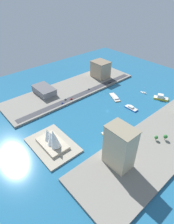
{
  "coord_description": "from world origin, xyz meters",
  "views": [
    {
      "loc": [
        -149.39,
        169.98,
        158.85
      ],
      "look_at": [
        13.3,
        28.38,
        3.96
      ],
      "focal_mm": 29.94,
      "sensor_mm": 36.0,
      "label": 1
    }
  ],
  "objects_px": {
    "traffic_light_waterfront": "(72,98)",
    "opera_landmark": "(52,139)",
    "barge_flat_brown": "(115,97)",
    "catamaran_blue": "(131,108)",
    "pickup_red": "(71,99)",
    "water_taxi_orange": "(105,135)",
    "office_block_beige": "(120,147)",
    "suv_black": "(110,83)",
    "ferry_yellow_fast": "(161,98)",
    "warehouse_low_gray": "(44,90)",
    "apartment_midrise_tan": "(101,69)",
    "van_white": "(65,100)",
    "sailboat_small_white": "(144,93)",
    "hatchback_blue": "(62,103)",
    "sedan_silver": "(89,89)"
  },
  "relations": [
    {
      "from": "water_taxi_orange",
      "to": "traffic_light_waterfront",
      "type": "height_order",
      "value": "traffic_light_waterfront"
    },
    {
      "from": "traffic_light_waterfront",
      "to": "pickup_red",
      "type": "bearing_deg",
      "value": -12.24
    },
    {
      "from": "hatchback_blue",
      "to": "opera_landmark",
      "type": "bearing_deg",
      "value": 137.66
    },
    {
      "from": "apartment_midrise_tan",
      "to": "van_white",
      "type": "distance_m",
      "value": 105.84
    },
    {
      "from": "pickup_red",
      "to": "traffic_light_waterfront",
      "type": "xyz_separation_m",
      "value": [
        -3.76,
        0.82,
        3.45
      ]
    },
    {
      "from": "sailboat_small_white",
      "to": "warehouse_low_gray",
      "type": "height_order",
      "value": "warehouse_low_gray"
    },
    {
      "from": "warehouse_low_gray",
      "to": "sedan_silver",
      "type": "distance_m",
      "value": 74.81
    },
    {
      "from": "catamaran_blue",
      "to": "pickup_red",
      "type": "distance_m",
      "value": 93.44
    },
    {
      "from": "opera_landmark",
      "to": "sedan_silver",
      "type": "bearing_deg",
      "value": -59.15
    },
    {
      "from": "catamaran_blue",
      "to": "van_white",
      "type": "xyz_separation_m",
      "value": [
        80.78,
        63.01,
        2.5
      ]
    },
    {
      "from": "warehouse_low_gray",
      "to": "opera_landmark",
      "type": "distance_m",
      "value": 121.58
    },
    {
      "from": "ferry_yellow_fast",
      "to": "apartment_midrise_tan",
      "type": "bearing_deg",
      "value": 8.97
    },
    {
      "from": "opera_landmark",
      "to": "catamaran_blue",
      "type": "bearing_deg",
      "value": -95.22
    },
    {
      "from": "apartment_midrise_tan",
      "to": "hatchback_blue",
      "type": "bearing_deg",
      "value": 105.56
    },
    {
      "from": "catamaran_blue",
      "to": "barge_flat_brown",
      "type": "bearing_deg",
      "value": -7.37
    },
    {
      "from": "opera_landmark",
      "to": "pickup_red",
      "type": "bearing_deg",
      "value": -49.64
    },
    {
      "from": "catamaran_blue",
      "to": "water_taxi_orange",
      "type": "height_order",
      "value": "catamaran_blue"
    },
    {
      "from": "hatchback_blue",
      "to": "traffic_light_waterfront",
      "type": "bearing_deg",
      "value": -99.66
    },
    {
      "from": "traffic_light_waterfront",
      "to": "opera_landmark",
      "type": "height_order",
      "value": "opera_landmark"
    },
    {
      "from": "catamaran_blue",
      "to": "sedan_silver",
      "type": "bearing_deg",
      "value": 8.72
    },
    {
      "from": "barge_flat_brown",
      "to": "traffic_light_waterfront",
      "type": "xyz_separation_m",
      "value": [
        35.28,
        59.85,
        6.17
      ]
    },
    {
      "from": "barge_flat_brown",
      "to": "traffic_light_waterfront",
      "type": "bearing_deg",
      "value": 59.48
    },
    {
      "from": "office_block_beige",
      "to": "barge_flat_brown",
      "type": "bearing_deg",
      "value": -46.95
    },
    {
      "from": "warehouse_low_gray",
      "to": "hatchback_blue",
      "type": "height_order",
      "value": "warehouse_low_gray"
    },
    {
      "from": "sailboat_small_white",
      "to": "catamaran_blue",
      "type": "bearing_deg",
      "value": 106.08
    },
    {
      "from": "van_white",
      "to": "opera_landmark",
      "type": "distance_m",
      "value": 96.17
    },
    {
      "from": "water_taxi_orange",
      "to": "office_block_beige",
      "type": "bearing_deg",
      "value": 150.96
    },
    {
      "from": "traffic_light_waterfront",
      "to": "opera_landmark",
      "type": "distance_m",
      "value": 96.11
    },
    {
      "from": "hatchback_blue",
      "to": "traffic_light_waterfront",
      "type": "height_order",
      "value": "traffic_light_waterfront"
    },
    {
      "from": "opera_landmark",
      "to": "warehouse_low_gray",
      "type": "bearing_deg",
      "value": -26.15
    },
    {
      "from": "ferry_yellow_fast",
      "to": "warehouse_low_gray",
      "type": "height_order",
      "value": "warehouse_low_gray"
    },
    {
      "from": "sailboat_small_white",
      "to": "pickup_red",
      "type": "height_order",
      "value": "sailboat_small_white"
    },
    {
      "from": "ferry_yellow_fast",
      "to": "warehouse_low_gray",
      "type": "relative_size",
      "value": 0.57
    },
    {
      "from": "sailboat_small_white",
      "to": "warehouse_low_gray",
      "type": "relative_size",
      "value": 0.26
    },
    {
      "from": "catamaran_blue",
      "to": "sailboat_small_white",
      "type": "bearing_deg",
      "value": -73.92
    },
    {
      "from": "suv_black",
      "to": "traffic_light_waterfront",
      "type": "xyz_separation_m",
      "value": [
        -2.76,
        87.6,
        3.37
      ]
    },
    {
      "from": "apartment_midrise_tan",
      "to": "office_block_beige",
      "type": "xyz_separation_m",
      "value": [
        -161.59,
        133.05,
        8.36
      ]
    },
    {
      "from": "sedan_silver",
      "to": "barge_flat_brown",
      "type": "bearing_deg",
      "value": -158.87
    },
    {
      "from": "van_white",
      "to": "opera_landmark",
      "type": "relative_size",
      "value": 0.13
    },
    {
      "from": "water_taxi_orange",
      "to": "traffic_light_waterfront",
      "type": "xyz_separation_m",
      "value": [
        88.28,
        -17.25,
        6.03
      ]
    },
    {
      "from": "water_taxi_orange",
      "to": "apartment_midrise_tan",
      "type": "height_order",
      "value": "apartment_midrise_tan"
    },
    {
      "from": "sailboat_small_white",
      "to": "hatchback_blue",
      "type": "xyz_separation_m",
      "value": [
        59.81,
        125.32,
        2.98
      ]
    },
    {
      "from": "sailboat_small_white",
      "to": "pickup_red",
      "type": "distance_m",
      "value": 123.49
    },
    {
      "from": "sailboat_small_white",
      "to": "traffic_light_waterfront",
      "type": "xyz_separation_m",
      "value": [
        56.92,
        108.33,
        6.46
      ]
    },
    {
      "from": "sailboat_small_white",
      "to": "opera_landmark",
      "type": "bearing_deg",
      "value": 91.09
    },
    {
      "from": "ferry_yellow_fast",
      "to": "sailboat_small_white",
      "type": "distance_m",
      "value": 29.75
    },
    {
      "from": "sailboat_small_white",
      "to": "suv_black",
      "type": "relative_size",
      "value": 2.16
    },
    {
      "from": "office_block_beige",
      "to": "sedan_silver",
      "type": "xyz_separation_m",
      "value": [
        137.42,
        -81.72,
        -22.7
      ]
    },
    {
      "from": "water_taxi_orange",
      "to": "van_white",
      "type": "height_order",
      "value": "van_white"
    },
    {
      "from": "sailboat_small_white",
      "to": "suv_black",
      "type": "xyz_separation_m",
      "value": [
        59.68,
        20.73,
        3.09
      ]
    }
  ]
}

